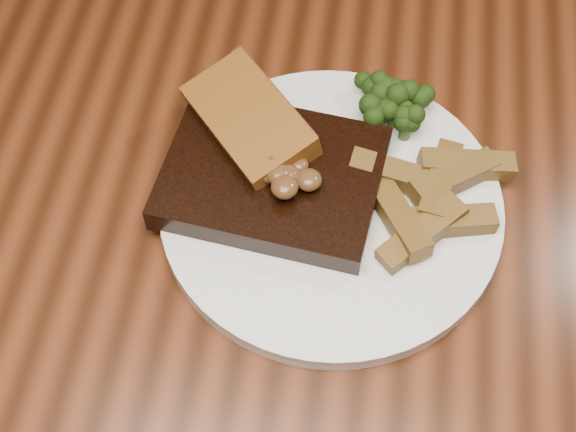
{
  "coord_description": "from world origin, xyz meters",
  "views": [
    {
      "loc": [
        0.06,
        -0.35,
        1.33
      ],
      "look_at": [
        0.01,
        -0.01,
        0.78
      ],
      "focal_mm": 50.0,
      "sensor_mm": 36.0,
      "label": 1
    }
  ],
  "objects_px": {
    "garlic_bread": "(251,135)",
    "potato_wedges": "(427,194)",
    "dining_table": "(282,270)",
    "steak": "(272,178)",
    "plate": "(331,207)"
  },
  "relations": [
    {
      "from": "garlic_bread",
      "to": "potato_wedges",
      "type": "bearing_deg",
      "value": 34.13
    },
    {
      "from": "dining_table",
      "to": "steak",
      "type": "distance_m",
      "value": 0.12
    },
    {
      "from": "dining_table",
      "to": "garlic_bread",
      "type": "xyz_separation_m",
      "value": [
        -0.04,
        0.07,
        0.12
      ]
    },
    {
      "from": "steak",
      "to": "potato_wedges",
      "type": "distance_m",
      "value": 0.13
    },
    {
      "from": "potato_wedges",
      "to": "plate",
      "type": "bearing_deg",
      "value": -171.44
    },
    {
      "from": "plate",
      "to": "steak",
      "type": "bearing_deg",
      "value": 169.62
    },
    {
      "from": "plate",
      "to": "dining_table",
      "type": "bearing_deg",
      "value": -160.14
    },
    {
      "from": "garlic_bread",
      "to": "potato_wedges",
      "type": "height_order",
      "value": "garlic_bread"
    },
    {
      "from": "plate",
      "to": "steak",
      "type": "xyz_separation_m",
      "value": [
        -0.05,
        0.01,
        0.02
      ]
    },
    {
      "from": "dining_table",
      "to": "steak",
      "type": "xyz_separation_m",
      "value": [
        -0.01,
        0.02,
        0.12
      ]
    },
    {
      "from": "steak",
      "to": "dining_table",
      "type": "bearing_deg",
      "value": -58.7
    },
    {
      "from": "steak",
      "to": "potato_wedges",
      "type": "xyz_separation_m",
      "value": [
        0.13,
        0.0,
        -0.0
      ]
    },
    {
      "from": "plate",
      "to": "garlic_bread",
      "type": "xyz_separation_m",
      "value": [
        -0.08,
        0.05,
        0.02
      ]
    },
    {
      "from": "steak",
      "to": "garlic_bread",
      "type": "bearing_deg",
      "value": 127.95
    },
    {
      "from": "dining_table",
      "to": "steak",
      "type": "bearing_deg",
      "value": 114.83
    }
  ]
}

